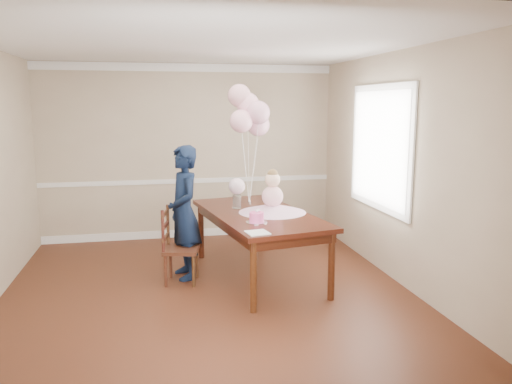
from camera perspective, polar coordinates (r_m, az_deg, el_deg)
name	(u,v)px	position (r m, az deg, el deg)	size (l,w,h in m)	color
floor	(208,294)	(5.70, -5.47, -11.50)	(4.50, 5.00, 0.00)	#37180D
ceiling	(204,43)	(5.34, -5.97, 16.56)	(4.50, 5.00, 0.02)	silver
wall_back	(189,152)	(7.83, -7.64, 4.53)	(4.50, 0.02, 2.70)	tan
wall_front	(251,232)	(2.92, -0.53, -4.58)	(4.50, 0.02, 2.70)	tan
wall_right	(400,169)	(6.02, 16.14, 2.59)	(0.02, 5.00, 2.70)	tan
chair_rail_trim	(190,181)	(7.88, -7.56, 1.26)	(4.50, 0.02, 0.07)	white
crown_molding	(187,67)	(7.80, -7.86, 13.92)	(4.50, 0.02, 0.12)	white
baseboard_trim	(191,233)	(8.05, -7.42, -4.66)	(4.50, 0.02, 0.12)	white
window_frame	(380,148)	(6.43, 13.99, 4.93)	(0.02, 1.66, 1.56)	white
window_blinds	(379,148)	(6.42, 13.84, 4.93)	(0.01, 1.50, 1.40)	white
dining_table_top	(258,214)	(6.01, 0.27, -2.58)	(1.07, 2.14, 0.05)	black
table_apron	(258,221)	(6.03, 0.27, -3.33)	(0.96, 2.03, 0.11)	black
table_leg_fl	(253,277)	(5.08, -0.30, -9.68)	(0.07, 0.07, 0.75)	black
table_leg_fr	(331,266)	(5.45, 8.62, -8.40)	(0.07, 0.07, 0.75)	black
table_leg_bl	(201,231)	(6.87, -6.30, -4.47)	(0.07, 0.07, 0.75)	black
table_leg_br	(262,225)	(7.15, 0.67, -3.83)	(0.07, 0.07, 0.75)	black
baby_skirt	(272,208)	(6.01, 1.89, -1.82)	(0.81, 0.81, 0.11)	#DBA1C3
baby_torso	(272,196)	(5.98, 1.89, -0.51)	(0.26, 0.26, 0.26)	#FFA1D4
baby_head	(273,180)	(5.94, 1.90, 1.42)	(0.18, 0.18, 0.18)	beige
baby_hair	(273,174)	(5.94, 1.91, 2.03)	(0.13, 0.13, 0.13)	brown
cake_platter	(257,222)	(5.49, 0.07, -3.47)	(0.24, 0.24, 0.01)	silver
birthday_cake	(257,217)	(5.48, 0.07, -2.88)	(0.16, 0.16, 0.11)	#FF50A6
cake_flower_a	(257,211)	(5.46, 0.07, -2.17)	(0.03, 0.03, 0.03)	white
cake_flower_b	(259,210)	(5.49, 0.30, -2.10)	(0.03, 0.03, 0.03)	silver
rose_vase_near	(237,201)	(6.23, -2.20, -1.09)	(0.11, 0.11, 0.17)	silver
roses_near	(237,186)	(6.19, -2.21, 0.66)	(0.20, 0.20, 0.20)	silver
napkin	(258,233)	(5.05, 0.18, -4.67)	(0.21, 0.21, 0.01)	white
balloon_weight	(249,202)	(6.58, -0.77, -1.15)	(0.04, 0.04, 0.02)	silver
balloon_a	(241,121)	(6.42, -1.70, 8.10)	(0.30, 0.30, 0.30)	#F9B0C3
balloon_b	(258,113)	(6.44, 0.27, 9.06)	(0.30, 0.30, 0.30)	#DC9CB6
balloon_c	(248,104)	(6.56, -0.96, 10.01)	(0.30, 0.30, 0.30)	#F8AFC4
balloon_d	(239,96)	(6.54, -1.92, 10.95)	(0.30, 0.30, 0.30)	#E19FAB
balloon_e	(258,125)	(6.60, 0.25, 7.69)	(0.30, 0.30, 0.30)	#FBB2CB
balloon_ribbon_a	(245,168)	(6.49, -1.22, 2.71)	(0.00, 0.00, 0.90)	white
balloon_ribbon_b	(254,164)	(6.49, -0.26, 3.20)	(0.00, 0.00, 1.01)	white
balloon_ribbon_c	(248,160)	(6.55, -0.86, 3.73)	(0.00, 0.00, 1.11)	white
balloon_ribbon_d	(244,156)	(6.53, -1.34, 4.18)	(0.00, 0.00, 1.22)	white
balloon_ribbon_e	(254,170)	(6.58, -0.26, 2.58)	(0.00, 0.00, 0.85)	white
dining_chair_seat	(181,250)	(5.96, -8.54, -6.53)	(0.39, 0.39, 0.04)	#38190F
chair_leg_fl	(166,271)	(5.90, -10.28, -8.88)	(0.04, 0.04, 0.38)	#3B1910
chair_leg_fr	(193,271)	(5.85, -7.16, -8.96)	(0.04, 0.04, 0.38)	#351D0E
chair_leg_bl	(171,262)	(6.20, -9.73, -7.93)	(0.04, 0.04, 0.38)	#34170E
chair_leg_br	(197,262)	(6.15, -6.77, -8.00)	(0.04, 0.04, 0.38)	#371C0F
chair_back_post_l	(163,232)	(5.77, -10.60, -4.49)	(0.04, 0.04, 0.50)	#36130E
chair_back_post_r	(168,225)	(6.08, -10.02, -3.73)	(0.04, 0.04, 0.50)	#371D0F
chair_slat_low	(166,237)	(5.95, -10.27, -5.10)	(0.03, 0.36, 0.04)	#3C1F10
chair_slat_mid	(165,225)	(5.92, -10.31, -3.77)	(0.03, 0.36, 0.04)	#3A160F
chair_slat_top	(165,213)	(5.89, -10.36, -2.42)	(0.03, 0.36, 0.04)	#341A0E
woman	(184,213)	(6.04, -8.22, -2.34)	(0.59, 0.39, 1.61)	black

